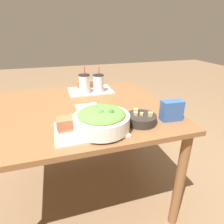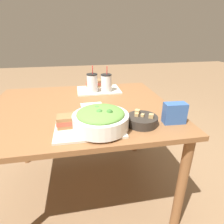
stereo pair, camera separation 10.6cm
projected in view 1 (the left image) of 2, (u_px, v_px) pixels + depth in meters
ground_plane at (82, 190)px, 1.61m from camera, size 12.00×12.00×0.00m
dining_table at (76, 120)px, 1.34m from camera, size 1.28×1.06×0.77m
tray_near at (90, 129)px, 1.01m from camera, size 0.37×0.26×0.01m
tray_far at (90, 91)px, 1.64m from camera, size 0.37×0.26×0.01m
salad_bowl at (102, 119)px, 0.98m from camera, size 0.30×0.30×0.12m
soup_bowl at (141, 119)px, 1.08m from camera, size 0.18×0.18×0.07m
sandwich_near at (71, 123)px, 0.99m from camera, size 0.15×0.09×0.06m
baguette_near at (86, 116)px, 1.08m from camera, size 0.17×0.09×0.06m
sandwich_far at (86, 84)px, 1.68m from camera, size 0.16×0.12×0.06m
baguette_far at (93, 83)px, 1.72m from camera, size 0.16×0.07×0.06m
drink_cup_dark at (85, 84)px, 1.53m from camera, size 0.09×0.09×0.22m
drink_cup_red at (99, 84)px, 1.56m from camera, size 0.09×0.09×0.21m
chip_bag at (172, 110)px, 1.10m from camera, size 0.13×0.07×0.12m
napkin_folded at (87, 106)px, 1.32m from camera, size 0.16×0.11×0.00m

